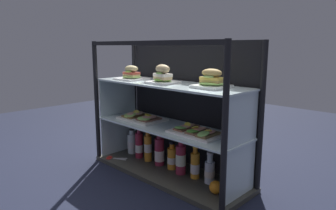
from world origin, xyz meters
name	(u,v)px	position (x,y,z in m)	size (l,w,h in m)	color
ground_plane	(168,175)	(0.00, 0.00, -0.01)	(6.00, 6.00, 0.02)	black
case_base_deck	(168,172)	(0.00, 0.00, 0.02)	(1.21, 0.41, 0.03)	#383831
case_frame	(179,102)	(0.00, 0.11, 0.50)	(1.21, 0.41, 0.93)	black
riser_lower_tier	(168,149)	(0.00, 0.00, 0.18)	(1.14, 0.34, 0.31)	silver
shelf_lower_glass	(168,127)	(0.00, 0.00, 0.35)	(1.16, 0.36, 0.01)	silver
riser_upper_tier	(168,106)	(0.00, 0.00, 0.50)	(1.14, 0.34, 0.29)	silver
shelf_upper_glass	(168,84)	(0.00, 0.00, 0.65)	(1.16, 0.36, 0.01)	silver
plated_roll_sandwich_right_of_center	(132,75)	(-0.34, -0.04, 0.69)	(0.20, 0.20, 0.10)	white
plated_roll_sandwich_near_left_corner	(163,76)	(-0.01, -0.04, 0.70)	(0.18, 0.18, 0.13)	white
plated_roll_sandwich_center	(212,81)	(0.35, 0.01, 0.69)	(0.19, 0.19, 0.11)	white
open_sandwich_tray_far_left	(141,117)	(-0.28, -0.01, 0.37)	(0.34, 0.24, 0.06)	white
open_sandwich_tray_center	(196,131)	(0.26, -0.01, 0.37)	(0.34, 0.24, 0.06)	white
juice_bottle_near_post	(132,143)	(-0.46, 0.05, 0.11)	(0.07, 0.07, 0.20)	white
juice_bottle_front_fourth	(139,145)	(-0.34, 0.02, 0.13)	(0.06, 0.06, 0.26)	#9F2238
juice_bottle_back_center	(148,147)	(-0.24, 0.02, 0.14)	(0.06, 0.06, 0.24)	orange
juice_bottle_front_middle	(159,152)	(-0.12, 0.03, 0.13)	(0.07, 0.07, 0.26)	maroon
juice_bottle_tucked_behind	(172,158)	(0.00, 0.04, 0.11)	(0.07, 0.07, 0.20)	orange
juice_bottle_front_right_end	(181,159)	(0.10, 0.02, 0.14)	(0.07, 0.07, 0.25)	#9E2742
juice_bottle_front_second	(195,165)	(0.22, 0.04, 0.12)	(0.06, 0.06, 0.23)	orange
juice_bottle_back_left	(210,171)	(0.33, 0.04, 0.11)	(0.07, 0.07, 0.21)	white
orange_fruit_beside_bottles	(230,184)	(0.48, 0.04, 0.07)	(0.08, 0.08, 0.08)	orange
orange_fruit_near_left_post	(216,187)	(0.45, -0.05, 0.07)	(0.08, 0.08, 0.08)	orange
kitchen_scissors	(112,158)	(-0.48, -0.15, 0.03)	(0.16, 0.14, 0.01)	silver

